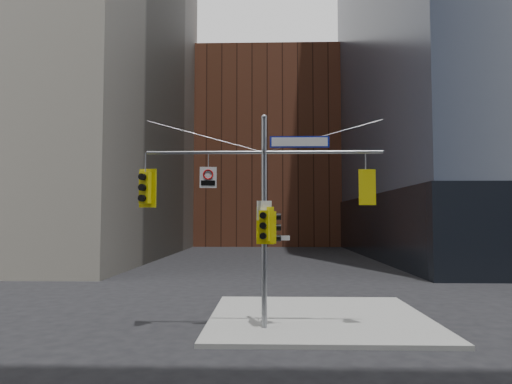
# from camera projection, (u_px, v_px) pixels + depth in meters

# --- Properties ---
(ground) EXTENTS (160.00, 160.00, 0.00)m
(ground) POSITION_uv_depth(u_px,v_px,m) (264.00, 350.00, 13.08)
(ground) COLOR black
(ground) RESTS_ON ground
(sidewalk_corner) EXTENTS (8.00, 8.00, 0.15)m
(sidewalk_corner) POSITION_uv_depth(u_px,v_px,m) (318.00, 317.00, 17.02)
(sidewalk_corner) COLOR gray
(sidewalk_corner) RESTS_ON ground
(brick_midrise) EXTENTS (26.00, 20.00, 28.00)m
(brick_midrise) POSITION_uv_depth(u_px,v_px,m) (267.00, 154.00, 71.78)
(brick_midrise) COLOR brown
(brick_midrise) RESTS_ON ground
(signal_assembly) EXTENTS (8.00, 0.80, 7.30)m
(signal_assembly) POSITION_uv_depth(u_px,v_px,m) (264.00, 199.00, 15.33)
(signal_assembly) COLOR gray
(signal_assembly) RESTS_ON ground
(traffic_light_west_arm) EXTENTS (0.63, 0.58, 1.33)m
(traffic_light_west_arm) POSITION_uv_depth(u_px,v_px,m) (145.00, 188.00, 15.47)
(traffic_light_west_arm) COLOR #D8C90B
(traffic_light_west_arm) RESTS_ON ground
(traffic_light_east_arm) EXTENTS (0.57, 0.46, 1.19)m
(traffic_light_east_arm) POSITION_uv_depth(u_px,v_px,m) (366.00, 187.00, 15.26)
(traffic_light_east_arm) COLOR #D8C90B
(traffic_light_east_arm) RESTS_ON ground
(traffic_light_pole_side) EXTENTS (0.41, 0.35, 1.07)m
(traffic_light_pole_side) POSITION_uv_depth(u_px,v_px,m) (274.00, 227.00, 15.27)
(traffic_light_pole_side) COLOR #D8C90B
(traffic_light_pole_side) RESTS_ON ground
(traffic_light_pole_front) EXTENTS (0.59, 0.52, 1.24)m
(traffic_light_pole_front) POSITION_uv_depth(u_px,v_px,m) (264.00, 226.00, 15.01)
(traffic_light_pole_front) COLOR #D8C90B
(traffic_light_pole_front) RESTS_ON ground
(street_sign_blade) EXTENTS (2.01, 0.07, 0.39)m
(street_sign_blade) POSITION_uv_depth(u_px,v_px,m) (300.00, 142.00, 15.41)
(street_sign_blade) COLOR #1120A0
(street_sign_blade) RESTS_ON ground
(regulatory_sign_arm) EXTENTS (0.57, 0.12, 0.71)m
(regulatory_sign_arm) POSITION_uv_depth(u_px,v_px,m) (208.00, 177.00, 15.40)
(regulatory_sign_arm) COLOR silver
(regulatory_sign_arm) RESTS_ON ground
(regulatory_sign_pole) EXTENTS (0.50, 0.07, 0.65)m
(regulatory_sign_pole) POSITION_uv_depth(u_px,v_px,m) (264.00, 211.00, 15.19)
(regulatory_sign_pole) COLOR silver
(regulatory_sign_pole) RESTS_ON ground
(street_blade_ew) EXTENTS (0.81, 0.08, 0.16)m
(street_blade_ew) POSITION_uv_depth(u_px,v_px,m) (278.00, 238.00, 15.25)
(street_blade_ew) COLOR silver
(street_blade_ew) RESTS_ON ground
(street_blade_ns) EXTENTS (0.06, 0.81, 0.16)m
(street_blade_ns) POSITION_uv_depth(u_px,v_px,m) (264.00, 250.00, 15.68)
(street_blade_ns) COLOR #145926
(street_blade_ns) RESTS_ON ground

